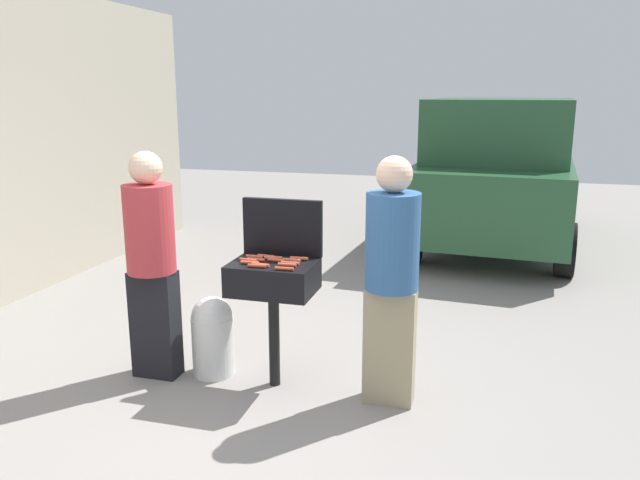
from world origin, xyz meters
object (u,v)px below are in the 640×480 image
(hot_dog_6, at_px, (261,265))
(bbq_grill, at_px, (273,282))
(hot_dog_1, at_px, (292,260))
(hot_dog_9, at_px, (287,265))
(hot_dog_2, at_px, (257,266))
(hot_dog_3, at_px, (256,260))
(person_right, at_px, (392,273))
(hot_dog_12, at_px, (248,260))
(hot_dog_5, at_px, (299,258))
(person_left, at_px, (151,258))
(hot_dog_10, at_px, (273,258))
(hot_dog_7, at_px, (250,263))
(hot_dog_13, at_px, (255,257))
(parked_minivan, at_px, (499,171))
(hot_dog_8, at_px, (284,269))
(hot_dog_11, at_px, (290,263))
(hot_dog_4, at_px, (276,260))
(hot_dog_0, at_px, (266,256))
(propane_tank, at_px, (213,334))

(hot_dog_6, bearing_deg, bbq_grill, 69.00)
(hot_dog_1, xyz_separation_m, hot_dog_9, (0.01, -0.13, 0.00))
(hot_dog_2, height_order, hot_dog_3, same)
(hot_dog_1, relative_size, person_right, 0.08)
(hot_dog_1, distance_m, hot_dog_2, 0.28)
(hot_dog_12, bearing_deg, hot_dog_5, 23.15)
(hot_dog_5, relative_size, person_left, 0.08)
(hot_dog_6, bearing_deg, hot_dog_10, 83.38)
(hot_dog_6, bearing_deg, hot_dog_7, 159.41)
(hot_dog_1, distance_m, hot_dog_13, 0.29)
(hot_dog_6, relative_size, parked_minivan, 0.03)
(hot_dog_8, xyz_separation_m, hot_dog_12, (-0.32, 0.14, 0.00))
(hot_dog_2, bearing_deg, hot_dog_6, 66.68)
(hot_dog_11, bearing_deg, hot_dog_12, -178.72)
(hot_dog_10, bearing_deg, bbq_grill, -73.01)
(hot_dog_1, distance_m, hot_dog_4, 0.11)
(hot_dog_2, relative_size, hot_dog_13, 1.00)
(hot_dog_1, height_order, hot_dog_4, same)
(hot_dog_0, xyz_separation_m, parked_minivan, (1.63, 4.97, 0.08))
(hot_dog_7, relative_size, hot_dog_12, 1.00)
(bbq_grill, xyz_separation_m, hot_dog_4, (0.02, 0.02, 0.16))
(hot_dog_5, height_order, hot_dog_11, same)
(hot_dog_6, bearing_deg, hot_dog_2, -113.32)
(hot_dog_10, height_order, propane_tank, hot_dog_10)
(hot_dog_2, relative_size, hot_dog_8, 1.00)
(hot_dog_0, relative_size, hot_dog_10, 1.00)
(hot_dog_5, bearing_deg, person_left, -169.81)
(hot_dog_7, bearing_deg, hot_dog_0, 74.66)
(hot_dog_3, bearing_deg, propane_tank, 173.04)
(hot_dog_0, bearing_deg, hot_dog_7, -105.34)
(hot_dog_12, bearing_deg, propane_tank, 167.33)
(hot_dog_2, distance_m, hot_dog_12, 0.17)
(person_left, bearing_deg, hot_dog_8, -20.90)
(hot_dog_9, xyz_separation_m, person_left, (-1.05, -0.01, -0.02))
(hot_dog_7, relative_size, person_right, 0.08)
(hot_dog_7, xyz_separation_m, propane_tank, (-0.37, 0.13, -0.63))
(hot_dog_10, distance_m, propane_tank, 0.80)
(hot_dog_7, bearing_deg, parked_minivan, 71.92)
(hot_dog_2, bearing_deg, hot_dog_3, 113.81)
(propane_tank, relative_size, person_right, 0.36)
(hot_dog_0, relative_size, hot_dog_4, 1.00)
(hot_dog_0, relative_size, propane_tank, 0.21)
(hot_dog_10, height_order, parked_minivan, parked_minivan)
(hot_dog_9, bearing_deg, hot_dog_0, 141.09)
(hot_dog_0, distance_m, hot_dog_5, 0.25)
(hot_dog_12, xyz_separation_m, propane_tank, (-0.34, 0.08, -0.63))
(hot_dog_1, bearing_deg, hot_dog_11, -78.82)
(person_right, relative_size, parked_minivan, 0.38)
(hot_dog_0, distance_m, hot_dog_12, 0.16)
(hot_dog_1, relative_size, hot_dog_3, 1.00)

